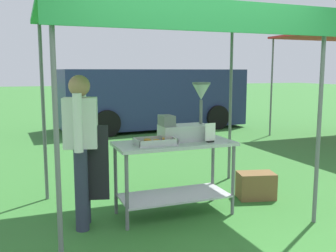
{
  "coord_description": "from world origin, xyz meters",
  "views": [
    {
      "loc": [
        -1.53,
        -3.07,
        1.65
      ],
      "look_at": [
        0.06,
        1.1,
        1.01
      ],
      "focal_mm": 40.95,
      "sensor_mm": 36.0,
      "label": 1
    }
  ],
  "objects": [
    {
      "name": "ground_plane",
      "position": [
        0.0,
        6.0,
        0.0
      ],
      "size": [
        70.0,
        70.0,
        0.0
      ],
      "primitive_type": "plane",
      "color": "#33702D"
    },
    {
      "name": "stall_canopy",
      "position": [
        0.06,
        1.0,
        2.18
      ],
      "size": [
        2.89,
        2.06,
        2.27
      ],
      "color": "slate",
      "rests_on": "ground"
    },
    {
      "name": "donut_cart",
      "position": [
        0.06,
        0.9,
        0.61
      ],
      "size": [
        1.36,
        0.6,
        0.85
      ],
      "color": "#B7B7BC",
      "rests_on": "ground"
    },
    {
      "name": "donut_tray",
      "position": [
        -0.19,
        0.83,
        0.87
      ],
      "size": [
        0.44,
        0.27,
        0.07
      ],
      "color": "#B7B7BC",
      "rests_on": "donut_cart"
    },
    {
      "name": "donut_fryer",
      "position": [
        0.24,
        0.98,
        1.05
      ],
      "size": [
        0.61,
        0.28,
        0.67
      ],
      "color": "#B7B7BC",
      "rests_on": "donut_cart"
    },
    {
      "name": "menu_sign",
      "position": [
        0.44,
        0.75,
        0.94
      ],
      "size": [
        0.13,
        0.05,
        0.22
      ],
      "color": "black",
      "rests_on": "donut_cart"
    },
    {
      "name": "vendor",
      "position": [
        -0.97,
        0.91,
        0.9
      ],
      "size": [
        0.47,
        0.54,
        1.61
      ],
      "color": "#2D3347",
      "rests_on": "ground"
    },
    {
      "name": "supply_crate",
      "position": [
        1.27,
        1.03,
        0.17
      ],
      "size": [
        0.53,
        0.4,
        0.34
      ],
      "color": "brown",
      "rests_on": "ground"
    },
    {
      "name": "van_navy",
      "position": [
        1.99,
        7.42,
        0.88
      ],
      "size": [
        5.27,
        2.29,
        1.69
      ],
      "color": "navy",
      "rests_on": "ground"
    }
  ]
}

